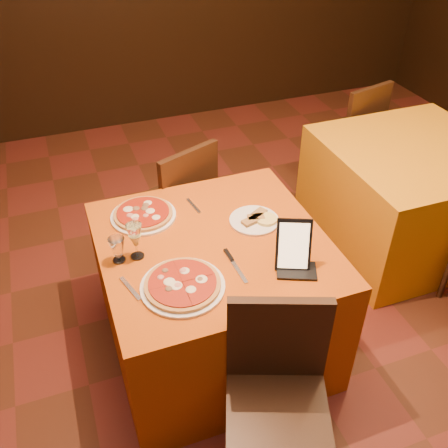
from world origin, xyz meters
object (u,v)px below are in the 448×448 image
object	(u,v)px
chair_main_far	(173,203)
tablet	(294,245)
chair_side_far	(345,134)
chair_main_near	(278,413)
side_table	(406,196)
water_glass	(118,250)
wine_glass	(136,241)
pizza_far	(143,215)
main_table	(214,296)
pizza_near	(183,285)

from	to	relation	value
chair_main_far	tablet	xyz separation A→B (m)	(0.29, -1.10, 0.41)
chair_side_far	chair_main_near	bearing A→B (deg)	38.66
side_table	water_glass	bearing A→B (deg)	-168.09
tablet	chair_main_near	bearing A→B (deg)	-96.08
side_table	chair_side_far	bearing A→B (deg)	90.00
wine_glass	water_glass	world-z (taller)	wine_glass
pizza_far	tablet	distance (m)	0.83
main_table	pizza_near	xyz separation A→B (m)	(-0.23, -0.26, 0.39)
chair_main_near	water_glass	world-z (taller)	chair_main_near
tablet	pizza_near	bearing A→B (deg)	-159.71
main_table	tablet	xyz separation A→B (m)	(0.29, -0.29, 0.49)
main_table	pizza_far	bearing A→B (deg)	130.73
side_table	water_glass	world-z (taller)	water_glass
chair_side_far	side_table	bearing A→B (deg)	75.71
side_table	pizza_near	xyz separation A→B (m)	(-1.79, -0.70, 0.39)
pizza_near	side_table	bearing A→B (deg)	21.43
chair_main_near	chair_side_far	xyz separation A→B (m)	(1.56, 2.06, 0.00)
chair_side_far	tablet	bearing A→B (deg)	36.48
side_table	chair_main_near	xyz separation A→B (m)	(-1.56, -1.24, 0.08)
wine_glass	water_glass	size ratio (longest dim) A/B	1.46
chair_main_near	chair_main_far	xyz separation A→B (m)	(0.00, 1.60, 0.00)
side_table	wine_glass	distance (m)	2.03
chair_main_far	main_table	bearing A→B (deg)	67.66
chair_main_near	water_glass	distance (m)	1.00
pizza_far	tablet	size ratio (longest dim) A/B	1.40
pizza_far	water_glass	distance (m)	0.35
side_table	wine_glass	bearing A→B (deg)	-167.53
main_table	wine_glass	world-z (taller)	wine_glass
pizza_far	main_table	bearing A→B (deg)	-49.27
chair_main_near	pizza_far	distance (m)	1.18
main_table	wine_glass	size ratio (longest dim) A/B	5.79
chair_main_far	wine_glass	xyz separation A→B (m)	(-0.37, -0.80, 0.39)
pizza_near	pizza_far	size ratio (longest dim) A/B	1.10
chair_side_far	pizza_near	bearing A→B (deg)	26.26
main_table	pizza_near	world-z (taller)	pizza_near
chair_main_near	chair_main_far	distance (m)	1.60
main_table	pizza_near	distance (m)	0.52
chair_main_far	chair_side_far	bearing A→B (deg)	174.11
chair_side_far	wine_glass	bearing A→B (deg)	18.75
pizza_far	tablet	bearing A→B (deg)	-47.14
chair_side_far	wine_glass	distance (m)	2.34
chair_main_near	pizza_far	xyz separation A→B (m)	(-0.27, 1.11, 0.31)
chair_side_far	water_glass	bearing A→B (deg)	17.58
chair_main_near	chair_side_far	bearing A→B (deg)	73.87
main_table	chair_side_far	xyz separation A→B (m)	(1.56, 1.27, 0.08)
chair_main_far	chair_side_far	size ratio (longest dim) A/B	1.00
chair_main_near	side_table	bearing A→B (deg)	59.33
chair_main_far	chair_side_far	distance (m)	1.63
chair_side_far	pizza_far	world-z (taller)	chair_side_far
main_table	chair_side_far	distance (m)	2.01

